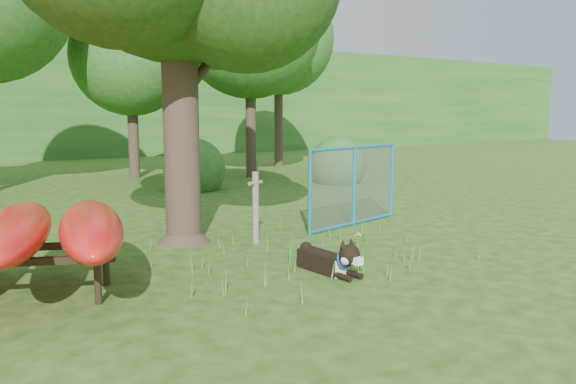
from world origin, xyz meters
TOP-DOWN VIEW (x-y plane):
  - ground at (0.00, 0.00)m, footprint 80.00×80.00m
  - wooden_post at (0.15, 2.14)m, footprint 0.33×0.19m
  - husky_dog at (0.11, -0.06)m, footprint 0.40×1.28m
  - fence_section at (2.57, 2.44)m, footprint 2.67×0.68m
  - wildflower_clump at (1.41, 0.92)m, footprint 0.12×0.10m
  - bg_tree_c at (1.50, 13.00)m, footprint 4.00×4.00m
  - bg_tree_d at (5.00, 11.00)m, footprint 4.80×4.80m
  - bg_tree_e at (8.00, 14.00)m, footprint 4.60×4.60m
  - shrub_right at (6.50, 8.00)m, footprint 1.80×1.80m
  - shrub_mid at (2.00, 9.00)m, footprint 1.80×1.80m
  - wooded_hillside at (0.00, 28.00)m, footprint 80.00×12.00m

SIDE VIEW (x-z plane):
  - ground at x=0.00m, z-range 0.00..0.00m
  - shrub_right at x=6.50m, z-range -0.90..0.90m
  - shrub_mid at x=2.00m, z-range -0.90..0.90m
  - husky_dog at x=0.11m, z-range -0.08..0.48m
  - wildflower_clump at x=1.41m, z-range 0.08..0.33m
  - wooden_post at x=0.15m, z-range 0.04..1.28m
  - fence_section at x=2.57m, z-range -0.53..2.12m
  - wooded_hillside at x=0.00m, z-range 0.00..6.00m
  - bg_tree_c at x=1.50m, z-range 1.05..7.17m
  - bg_tree_d at x=5.00m, z-range 1.33..8.83m
  - bg_tree_e at x=8.00m, z-range 1.46..9.01m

